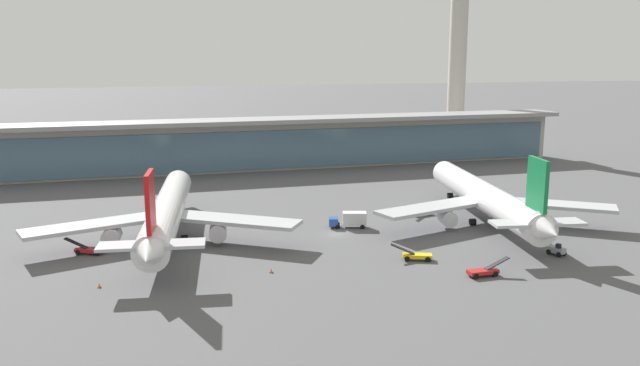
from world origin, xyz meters
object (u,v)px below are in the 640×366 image
(airliner_centre_stand, at_px, (486,197))
(control_tower, at_px, (459,32))
(service_truck_mid_apron_blue, at_px, (350,219))
(service_truck_under_wing_yellow, at_px, (416,255))
(safety_cone_bravo, at_px, (271,271))
(service_truck_near_nose_grey, at_px, (557,250))
(airliner_left_stand, at_px, (167,212))
(service_truck_at_far_stand_red, at_px, (484,271))
(service_truck_on_taxiway_red, at_px, (88,249))
(service_truck_by_tail_blue, at_px, (421,212))
(safety_cone_alpha, at_px, (99,285))

(airliner_centre_stand, distance_m, control_tower, 118.83)
(airliner_centre_stand, xyz_separation_m, service_truck_mid_apron_blue, (-27.30, 3.99, -3.59))
(service_truck_under_wing_yellow, height_order, safety_cone_bravo, service_truck_under_wing_yellow)
(service_truck_under_wing_yellow, distance_m, safety_cone_bravo, 24.26)
(airliner_centre_stand, bearing_deg, service_truck_near_nose_grey, -88.32)
(airliner_left_stand, distance_m, service_truck_at_far_stand_red, 56.52)
(service_truck_mid_apron_blue, relative_size, service_truck_on_taxiway_red, 1.13)
(service_truck_mid_apron_blue, xyz_separation_m, control_tower, (74.50, 98.93, 39.64))
(service_truck_by_tail_blue, bearing_deg, airliner_centre_stand, -42.77)
(service_truck_mid_apron_blue, distance_m, control_tower, 130.04)
(service_truck_on_taxiway_red, height_order, control_tower, control_tower)
(service_truck_under_wing_yellow, height_order, service_truck_mid_apron_blue, service_truck_mid_apron_blue)
(service_truck_at_far_stand_red, bearing_deg, service_truck_on_taxiway_red, 154.22)
(service_truck_near_nose_grey, bearing_deg, service_truck_by_tail_blue, 108.42)
(service_truck_at_far_stand_red, xyz_separation_m, safety_cone_alpha, (-56.50, 11.17, -0.49))
(service_truck_near_nose_grey, relative_size, service_truck_on_taxiway_red, 0.48)
(control_tower, bearing_deg, airliner_centre_stand, -114.64)
(airliner_left_stand, bearing_deg, service_truck_on_taxiway_red, -161.13)
(service_truck_on_taxiway_red, xyz_separation_m, service_truck_at_far_stand_red, (59.03, -28.52, 0.00))
(service_truck_on_taxiway_red, relative_size, safety_cone_bravo, 9.64)
(service_truck_at_far_stand_red, bearing_deg, service_truck_under_wing_yellow, 124.02)
(airliner_centre_stand, bearing_deg, service_truck_at_far_stand_red, -120.41)
(safety_cone_bravo, bearing_deg, service_truck_near_nose_grey, -5.50)
(airliner_left_stand, relative_size, safety_cone_bravo, 89.81)
(safety_cone_alpha, bearing_deg, service_truck_near_nose_grey, -4.05)
(service_truck_near_nose_grey, bearing_deg, safety_cone_bravo, 174.50)
(airliner_left_stand, xyz_separation_m, service_truck_near_nose_grey, (62.84, -27.17, -4.40))
(service_truck_mid_apron_blue, xyz_separation_m, service_truck_by_tail_blue, (17.49, 5.08, -0.88))
(service_truck_mid_apron_blue, distance_m, service_truck_at_far_stand_red, 34.02)
(service_truck_on_taxiway_red, relative_size, control_tower, 0.09)
(safety_cone_bravo, bearing_deg, service_truck_by_tail_blue, 35.29)
(service_truck_mid_apron_blue, relative_size, safety_cone_bravo, 10.93)
(service_truck_under_wing_yellow, bearing_deg, service_truck_at_far_stand_red, -55.98)
(service_truck_by_tail_blue, bearing_deg, safety_cone_bravo, -144.71)
(service_truck_under_wing_yellow, xyz_separation_m, safety_cone_bravo, (-24.25, 0.55, -0.49))
(airliner_left_stand, xyz_separation_m, service_truck_under_wing_yellow, (38.79, -23.06, -4.47))
(service_truck_near_nose_grey, xyz_separation_m, safety_cone_alpha, (-73.76, 5.23, -0.56))
(airliner_centre_stand, bearing_deg, safety_cone_alpha, -166.82)
(airliner_centre_stand, height_order, safety_cone_alpha, airliner_centre_stand)
(airliner_centre_stand, distance_m, service_truck_by_tail_blue, 14.09)
(airliner_left_stand, bearing_deg, service_truck_mid_apron_blue, -1.36)
(service_truck_at_far_stand_red, relative_size, control_tower, 0.09)
(airliner_centre_stand, relative_size, service_truck_by_tail_blue, 9.06)
(service_truck_at_far_stand_red, bearing_deg, service_truck_mid_apron_blue, 108.31)
(service_truck_mid_apron_blue, relative_size, safety_cone_alpha, 10.93)
(service_truck_under_wing_yellow, relative_size, service_truck_on_taxiway_red, 1.01)
(airliner_left_stand, xyz_separation_m, safety_cone_bravo, (14.55, -22.52, -4.96))
(service_truck_near_nose_grey, distance_m, service_truck_on_taxiway_red, 79.57)
(safety_cone_alpha, distance_m, safety_cone_bravo, 25.47)
(safety_cone_bravo, bearing_deg, airliner_centre_stand, 20.38)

